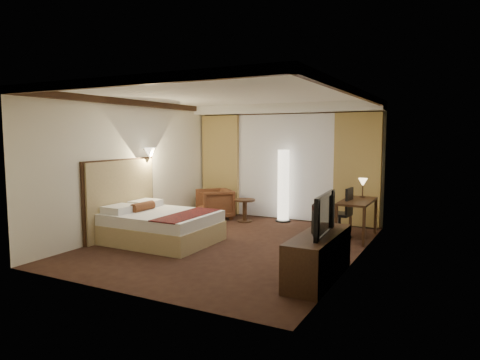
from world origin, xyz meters
The scene contains 21 objects.
floor centered at (0.00, 0.00, 0.00)m, with size 4.50×5.50×0.01m, color black.
ceiling centered at (0.00, 0.00, 2.70)m, with size 4.50×5.50×0.01m, color white.
back_wall centered at (0.00, 2.75, 1.35)m, with size 4.50×0.02×2.70m, color white.
left_wall centered at (-2.25, 0.00, 1.35)m, with size 0.02×5.50×2.70m, color white.
right_wall centered at (2.25, 0.00, 1.35)m, with size 0.02×5.50×2.70m, color white.
crown_molding centered at (0.00, 0.00, 2.64)m, with size 4.50×5.50×0.12m, color black, non-canonical shape.
soffit centered at (0.00, 2.50, 2.60)m, with size 4.50×0.50×0.20m, color white.
curtain_sheer centered at (0.00, 2.67, 1.25)m, with size 2.48×0.04×2.45m, color silver.
curtain_left_drape centered at (-1.70, 2.61, 1.25)m, with size 1.00×0.14×2.45m, color #9E8B48.
curtain_right_drape centered at (1.70, 2.61, 1.25)m, with size 1.00×0.14×2.45m, color #9E8B48.
wall_sconce centered at (-2.09, 0.33, 1.62)m, with size 0.24×0.24×0.24m, color white, non-canonical shape.
bed centered at (-1.23, -0.42, 0.28)m, with size 1.93×1.51×0.56m, color white, non-canonical shape.
headboard centered at (-2.20, -0.42, 0.75)m, with size 0.12×1.81×1.50m, color tan, non-canonical shape.
armchair centered at (-1.50, 1.97, 0.39)m, with size 0.76×0.71×0.78m, color #522F18.
side_table centered at (-0.70, 1.98, 0.26)m, with size 0.48×0.48×0.52m, color black, non-canonical shape.
floor_lamp centered at (0.07, 2.42, 0.84)m, with size 0.35×0.35×1.67m, color white, non-canonical shape.
desk centered at (1.95, 1.53, 0.38)m, with size 0.55×1.24×0.75m, color black, non-canonical shape.
desk_lamp centered at (1.95, 2.00, 0.92)m, with size 0.18×0.18×0.34m, color #FFD899, non-canonical shape.
office_chair centered at (1.63, 1.48, 0.49)m, with size 0.48×0.48×0.99m, color black, non-canonical shape.
dresser centered at (2.00, -1.09, 0.32)m, with size 0.50×1.65×0.64m, color black, non-canonical shape.
television centered at (1.97, -1.09, 0.94)m, with size 1.05×0.60×0.14m, color black.
Camera 1 is at (3.70, -6.70, 1.99)m, focal length 32.00 mm.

